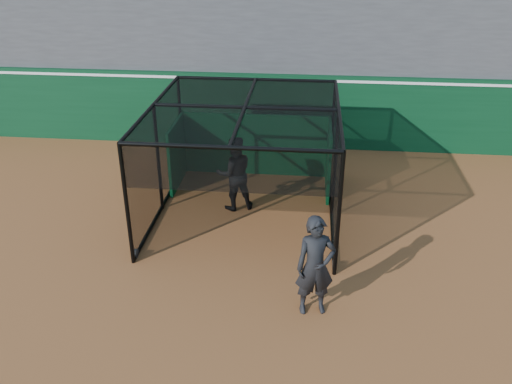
# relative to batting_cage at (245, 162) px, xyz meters

# --- Properties ---
(ground) EXTENTS (120.00, 120.00, 0.00)m
(ground) POSITION_rel_batting_cage_xyz_m (-0.68, -3.56, -1.45)
(ground) COLOR brown
(ground) RESTS_ON ground
(outfield_wall) EXTENTS (50.00, 0.50, 2.50)m
(outfield_wall) POSITION_rel_batting_cage_xyz_m (-0.68, 4.94, -0.16)
(outfield_wall) COLOR #0A391D
(outfield_wall) RESTS_ON ground
(batting_cage) EXTENTS (4.64, 5.32, 2.91)m
(batting_cage) POSITION_rel_batting_cage_xyz_m (0.00, 0.00, 0.00)
(batting_cage) COLOR black
(batting_cage) RESTS_ON ground
(batter) EXTENTS (1.20, 1.06, 2.04)m
(batter) POSITION_rel_batting_cage_xyz_m (-0.32, 0.22, -0.43)
(batter) COLOR black
(batter) RESTS_ON ground
(on_deck_player) EXTENTS (0.86, 0.66, 2.10)m
(on_deck_player) POSITION_rel_batting_cage_xyz_m (1.81, -3.92, -0.40)
(on_deck_player) COLOR black
(on_deck_player) RESTS_ON ground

